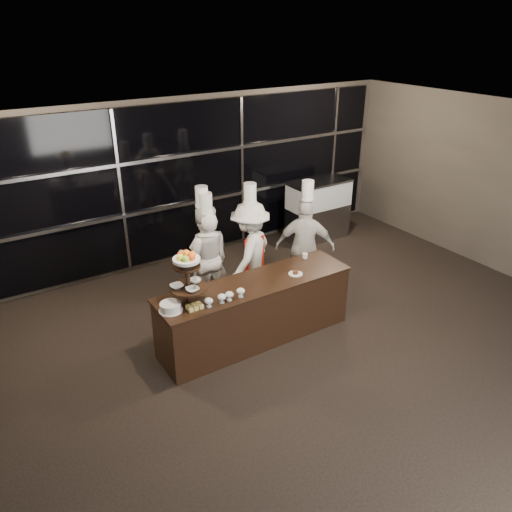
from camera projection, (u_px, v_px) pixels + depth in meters
room at (383, 298)px, 5.31m from camera, size 10.00×10.00×10.00m
window_wall at (185, 182)px, 9.06m from camera, size 8.60×0.10×2.80m
buffet_counter at (255, 311)px, 7.03m from camera, size 2.84×0.74×0.92m
display_stand at (187, 274)px, 6.17m from camera, size 0.48×0.48×0.74m
compotes at (225, 296)px, 6.34m from camera, size 0.58×0.11×0.12m
layer_cake at (170, 307)px, 6.15m from camera, size 0.30×0.30×0.11m
pastry_squares at (195, 307)px, 6.21m from camera, size 0.20×0.13×0.05m
small_plate at (296, 273)px, 7.05m from camera, size 0.20×0.20×0.05m
chef_cup at (305, 256)px, 7.52m from camera, size 0.08×0.08×0.07m
display_case at (318, 207)px, 10.22m from camera, size 1.31×0.57×1.24m
chef_a at (208, 258)px, 7.74m from camera, size 0.65×0.50×1.88m
chef_b at (205, 255)px, 7.80m from camera, size 0.99×0.89×1.96m
chef_c at (250, 253)px, 7.84m from camera, size 1.26×1.13×1.99m
chef_d at (305, 246)px, 8.12m from camera, size 1.01×0.91×1.94m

